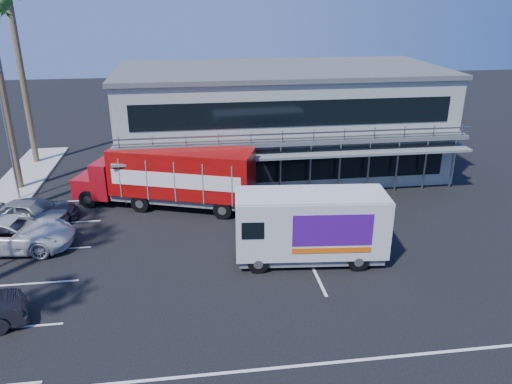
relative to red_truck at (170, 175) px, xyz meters
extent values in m
plane|color=black|center=(4.71, -8.74, -2.01)|extent=(120.00, 120.00, 0.00)
cube|color=gray|center=(7.71, 6.26, 1.49)|extent=(22.00, 10.00, 7.00)
cube|color=#515454|center=(7.71, 6.26, 5.14)|extent=(22.40, 10.40, 0.30)
cube|color=#515454|center=(7.71, 0.66, 1.59)|extent=(22.00, 1.20, 0.25)
cube|color=gray|center=(7.71, 0.11, 2.09)|extent=(22.00, 0.08, 0.90)
cube|color=slate|center=(7.71, 0.36, 0.89)|extent=(22.00, 1.80, 0.15)
cube|color=black|center=(7.71, 1.24, -0.41)|extent=(20.00, 0.06, 1.60)
cube|color=black|center=(7.71, 1.24, 3.19)|extent=(20.00, 0.06, 1.60)
cylinder|color=brown|center=(-9.99, 4.26, 3.49)|extent=(0.44, 0.44, 11.00)
cylinder|color=brown|center=(-10.39, 9.76, 3.99)|extent=(0.44, 0.44, 12.00)
cylinder|color=gray|center=(-9.49, 2.26, 1.99)|extent=(0.14, 0.14, 8.00)
cube|color=maroon|center=(-4.92, 1.69, -0.97)|extent=(2.15, 2.70, 1.25)
cube|color=maroon|center=(-3.84, 1.32, -0.39)|extent=(1.84, 2.81, 2.19)
cube|color=black|center=(-3.84, 1.32, 0.24)|extent=(0.77, 2.12, 0.73)
cube|color=#A20B0A|center=(0.71, -0.24, 0.29)|extent=(8.75, 5.19, 2.72)
cube|color=slate|center=(0.71, -0.24, -1.33)|extent=(8.62, 4.82, 0.31)
cube|color=white|center=(0.28, -1.49, 0.18)|extent=(7.28, 2.53, 0.89)
cube|color=white|center=(1.14, 1.00, 0.18)|extent=(7.28, 2.53, 0.89)
cylinder|color=black|center=(-5.00, 0.51, -1.47)|extent=(1.12, 0.62, 1.09)
cylinder|color=black|center=(-4.25, 2.68, -1.47)|extent=(1.12, 0.62, 1.09)
cylinder|color=black|center=(-1.84, -0.58, -1.47)|extent=(1.12, 0.62, 1.09)
cylinder|color=black|center=(-1.09, 1.59, -1.47)|extent=(1.12, 0.62, 1.09)
cylinder|color=black|center=(2.90, -2.21, -1.47)|extent=(1.12, 0.62, 1.09)
cylinder|color=black|center=(3.65, -0.04, -1.47)|extent=(1.12, 0.62, 1.09)
cube|color=silver|center=(6.71, -7.53, -0.04)|extent=(7.27, 3.07, 2.83)
cube|color=slate|center=(6.71, -7.53, -1.61)|extent=(6.97, 2.80, 0.35)
cube|color=black|center=(3.20, -7.20, 0.27)|extent=(0.24, 1.99, 0.96)
cube|color=silver|center=(6.71, -7.53, 1.41)|extent=(7.13, 3.01, 0.08)
cube|color=#460E81|center=(7.40, -8.83, 0.16)|extent=(3.63, 0.37, 1.52)
cube|color=#460E81|center=(7.63, -6.38, 0.16)|extent=(3.63, 0.37, 1.52)
cube|color=#F2590C|center=(7.40, -8.83, -0.85)|extent=(3.63, 0.36, 0.25)
cylinder|color=black|center=(4.09, -8.36, -1.52)|extent=(0.99, 0.37, 0.97)
cylinder|color=black|center=(4.29, -6.23, -1.52)|extent=(0.99, 0.37, 0.97)
cylinder|color=black|center=(8.72, -8.79, -1.52)|extent=(0.99, 0.37, 0.97)
cylinder|color=black|center=(8.92, -6.66, -1.52)|extent=(0.99, 0.37, 0.97)
imported|color=silver|center=(-7.79, -4.34, -1.18)|extent=(6.16, 3.26, 1.65)
imported|color=#2C333B|center=(-7.58, -1.14, -1.34)|extent=(4.89, 2.86, 1.33)
imported|color=slate|center=(-7.79, -1.54, -1.28)|extent=(4.58, 2.78, 1.46)
camera|label=1|loc=(1.26, -28.26, 10.05)|focal=35.00mm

